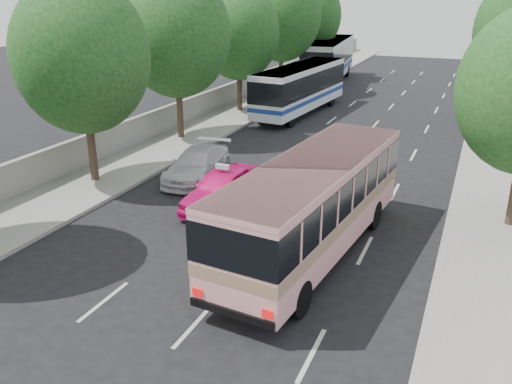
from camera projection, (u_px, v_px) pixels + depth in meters
The scene contains 15 objects.
ground at pixel (198, 281), 16.25m from camera, with size 120.00×120.00×0.00m, color black.
sidewalk_left at pixel (229, 117), 36.55m from camera, with size 4.00×90.00×0.15m, color #9E998E.
sidewalk_right at pixel (502, 143), 30.39m from camera, with size 4.00×90.00×0.12m, color #9E998E.
low_wall at pixel (205, 103), 36.91m from camera, with size 0.30×90.00×1.50m, color #9E998E.
tree_left_b at pixel (82, 51), 22.37m from camera, with size 5.70×5.70×8.88m.
tree_left_c at pixel (176, 30), 29.23m from camera, with size 6.00×6.00×9.35m.
tree_left_d at pixel (239, 29), 36.26m from camera, with size 5.52×5.52×8.60m.
tree_left_e at pixel (282, 12), 42.84m from camera, with size 6.30×6.30×9.82m.
tree_left_f at pixel (310, 14), 49.96m from camera, with size 5.88×5.88×9.16m.
pink_bus at pixel (314, 198), 17.18m from camera, with size 3.64×10.36×3.24m.
pink_taxi at pixel (223, 188), 21.53m from camera, with size 1.88×4.68×1.59m, color #F4157F.
white_pickup at pixel (197, 164), 24.71m from camera, with size 1.97×4.84×1.41m, color silver.
tour_coach_front at pixel (301, 85), 37.12m from camera, with size 3.31×11.18×3.30m.
tour_coach_rear at pixel (329, 57), 49.35m from camera, with size 4.15×13.07×3.84m.
taxi_roof_sign at pixel (223, 167), 21.22m from camera, with size 0.55×0.18×0.18m, color silver.
Camera 1 is at (7.14, -12.45, 8.27)m, focal length 38.00 mm.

